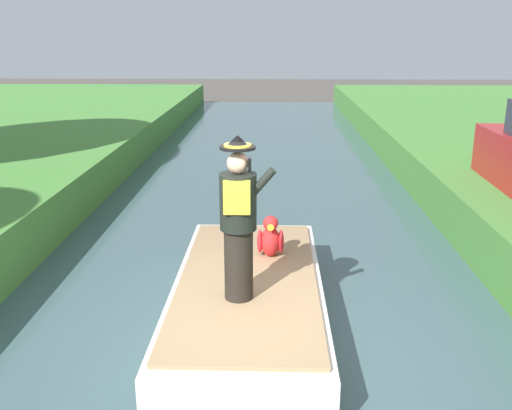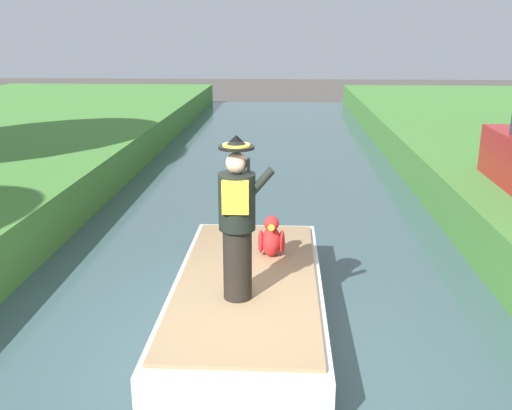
% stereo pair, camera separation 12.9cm
% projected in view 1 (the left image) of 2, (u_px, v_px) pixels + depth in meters
% --- Properties ---
extents(ground_plane, '(80.00, 80.00, 0.00)m').
position_uv_depth(ground_plane, '(245.00, 371.00, 6.27)').
color(ground_plane, '#4C4742').
extents(canal_water, '(6.68, 48.00, 0.10)m').
position_uv_depth(canal_water, '(245.00, 367.00, 6.26)').
color(canal_water, '#3D565B').
rests_on(canal_water, ground).
extents(boat, '(1.80, 4.20, 0.61)m').
position_uv_depth(boat, '(248.00, 300.00, 7.03)').
color(boat, silver).
rests_on(boat, canal_water).
extents(person_pirate, '(0.61, 0.42, 1.85)m').
position_uv_depth(person_pirate, '(239.00, 220.00, 6.15)').
color(person_pirate, black).
rests_on(person_pirate, boat).
extents(parrot_plush, '(0.36, 0.34, 0.57)m').
position_uv_depth(parrot_plush, '(270.00, 239.00, 7.54)').
color(parrot_plush, red).
rests_on(parrot_plush, boat).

